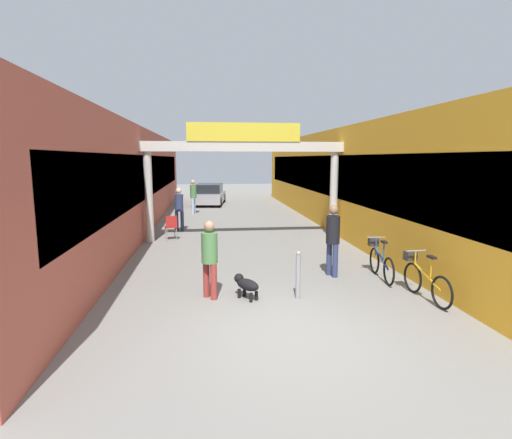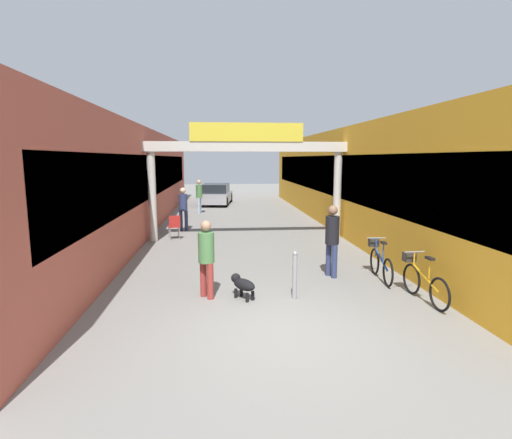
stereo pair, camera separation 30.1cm
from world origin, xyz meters
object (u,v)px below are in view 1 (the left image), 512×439
(pedestrian_companion, at_px, (333,236))
(bollard_post_metal, at_px, (298,275))
(pedestrian_carrying_crate, at_px, (179,206))
(parked_car_silver, at_px, (209,195))
(cafe_chair_red_nearer, at_px, (171,225))
(pedestrian_elderly_walking, at_px, (193,194))
(bicycle_orange_nearest, at_px, (424,278))
(pedestrian_with_dog, at_px, (210,254))
(dog_on_leash, at_px, (246,284))
(bicycle_blue_second, at_px, (380,261))

(pedestrian_companion, height_order, bollard_post_metal, pedestrian_companion)
(bollard_post_metal, bearing_deg, pedestrian_carrying_crate, 109.90)
(pedestrian_companion, distance_m, parked_car_silver, 16.53)
(bollard_post_metal, relative_size, cafe_chair_red_nearer, 1.16)
(bollard_post_metal, bearing_deg, parked_car_silver, 95.71)
(pedestrian_elderly_walking, height_order, bicycle_orange_nearest, pedestrian_elderly_walking)
(cafe_chair_red_nearer, bearing_deg, pedestrian_companion, -48.98)
(pedestrian_with_dog, height_order, bollard_post_metal, pedestrian_with_dog)
(pedestrian_companion, height_order, cafe_chair_red_nearer, pedestrian_companion)
(cafe_chair_red_nearer, bearing_deg, parked_car_silver, 82.69)
(dog_on_leash, height_order, parked_car_silver, parked_car_silver)
(bicycle_blue_second, bearing_deg, pedestrian_carrying_crate, 126.91)
(cafe_chair_red_nearer, bearing_deg, bollard_post_metal, -64.04)
(bicycle_blue_second, distance_m, bollard_post_metal, 2.64)
(cafe_chair_red_nearer, bearing_deg, pedestrian_carrying_crate, 84.37)
(pedestrian_carrying_crate, distance_m, pedestrian_elderly_walking, 5.20)
(pedestrian_elderly_walking, relative_size, bicycle_orange_nearest, 1.07)
(pedestrian_companion, bearing_deg, cafe_chair_red_nearer, 131.02)
(bollard_post_metal, distance_m, cafe_chair_red_nearer, 7.33)
(pedestrian_companion, xyz_separation_m, dog_on_leash, (-2.31, -1.37, -0.73))
(bicycle_orange_nearest, distance_m, parked_car_silver, 18.60)
(pedestrian_elderly_walking, bearing_deg, parked_car_silver, 78.39)
(bicycle_orange_nearest, height_order, bollard_post_metal, bollard_post_metal)
(pedestrian_with_dog, bearing_deg, pedestrian_companion, 22.31)
(pedestrian_companion, height_order, bicycle_blue_second, pedestrian_companion)
(pedestrian_elderly_walking, bearing_deg, bollard_post_metal, -78.99)
(pedestrian_carrying_crate, height_order, dog_on_leash, pedestrian_carrying_crate)
(pedestrian_elderly_walking, relative_size, parked_car_silver, 0.43)
(pedestrian_elderly_walking, height_order, dog_on_leash, pedestrian_elderly_walking)
(pedestrian_carrying_crate, relative_size, dog_on_leash, 2.61)
(bicycle_blue_second, bearing_deg, bicycle_orange_nearest, -79.51)
(pedestrian_companion, distance_m, dog_on_leash, 2.78)
(pedestrian_companion, height_order, parked_car_silver, pedestrian_companion)
(pedestrian_with_dog, distance_m, bicycle_blue_second, 4.33)
(dog_on_leash, bearing_deg, bicycle_blue_second, 17.54)
(pedestrian_with_dog, bearing_deg, pedestrian_carrying_crate, 98.32)
(pedestrian_with_dog, xyz_separation_m, pedestrian_elderly_walking, (-0.79, 13.31, 0.09))
(pedestrian_carrying_crate, height_order, cafe_chair_red_nearer, pedestrian_carrying_crate)
(dog_on_leash, bearing_deg, pedestrian_with_dog, 171.08)
(pedestrian_carrying_crate, height_order, bollard_post_metal, pedestrian_carrying_crate)
(pedestrian_carrying_crate, xyz_separation_m, cafe_chair_red_nearer, (-0.18, -1.79, -0.47))
(pedestrian_elderly_walking, relative_size, cafe_chair_red_nearer, 2.03)
(pedestrian_carrying_crate, bearing_deg, bollard_post_metal, -70.10)
(pedestrian_with_dog, height_order, parked_car_silver, pedestrian_with_dog)
(bicycle_blue_second, xyz_separation_m, bollard_post_metal, (-2.35, -1.21, 0.09))
(dog_on_leash, xyz_separation_m, parked_car_silver, (-0.68, 17.62, 0.33))
(cafe_chair_red_nearer, xyz_separation_m, parked_car_silver, (1.43, 11.16, 0.10))
(dog_on_leash, xyz_separation_m, bollard_post_metal, (1.09, -0.13, 0.21))
(pedestrian_elderly_walking, distance_m, parked_car_silver, 4.30)
(bicycle_blue_second, xyz_separation_m, cafe_chair_red_nearer, (-5.55, 5.37, 0.10))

